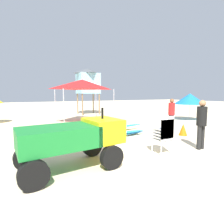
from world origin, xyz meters
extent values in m
plane|color=beige|center=(0.00, 0.00, 0.00)|extent=(80.00, 80.00, 0.00)
cube|color=#197A2D|center=(-2.78, 0.16, 0.85)|extent=(1.91, 1.30, 0.50)
cube|color=yellow|center=(-1.59, 0.29, 0.90)|extent=(0.92, 1.18, 0.60)
cylinder|color=black|center=(-1.59, 0.29, 1.35)|extent=(0.07, 0.07, 0.30)
cylinder|color=black|center=(-1.70, 0.83, 0.30)|extent=(0.62, 0.25, 0.60)
cylinder|color=black|center=(-1.58, -0.26, 0.30)|extent=(0.62, 0.25, 0.60)
cylinder|color=black|center=(-3.49, 0.63, 0.30)|extent=(0.62, 0.25, 0.60)
cylinder|color=black|center=(-3.36, -0.46, 0.30)|extent=(0.62, 0.25, 0.60)
cube|color=white|center=(0.35, 0.08, 0.44)|extent=(0.48, 0.48, 0.04)
cube|color=white|center=(0.35, -0.14, 0.64)|extent=(0.48, 0.04, 0.40)
cube|color=white|center=(0.35, 0.08, 0.53)|extent=(0.48, 0.48, 0.04)
cube|color=white|center=(0.35, -0.14, 0.73)|extent=(0.48, 0.04, 0.40)
cube|color=white|center=(0.35, 0.08, 0.62)|extent=(0.48, 0.48, 0.04)
cube|color=white|center=(0.35, -0.14, 0.82)|extent=(0.48, 0.04, 0.40)
cube|color=white|center=(0.35, 0.08, 0.71)|extent=(0.48, 0.48, 0.04)
cube|color=white|center=(0.35, -0.14, 0.91)|extent=(0.48, 0.04, 0.40)
cube|color=white|center=(0.35, 0.08, 0.80)|extent=(0.48, 0.48, 0.04)
cube|color=white|center=(0.35, -0.14, 1.00)|extent=(0.48, 0.04, 0.40)
cylinder|color=white|center=(0.56, 0.29, 0.21)|extent=(0.04, 0.04, 0.42)
cylinder|color=white|center=(0.14, 0.29, 0.21)|extent=(0.04, 0.04, 0.42)
cylinder|color=white|center=(0.56, -0.13, 0.21)|extent=(0.04, 0.04, 0.42)
cylinder|color=white|center=(0.14, -0.13, 0.21)|extent=(0.04, 0.04, 0.42)
ellipsoid|color=white|center=(0.27, 2.56, 0.04)|extent=(2.23, 0.75, 0.08)
ellipsoid|color=#268CCC|center=(0.25, 2.51, 0.12)|extent=(2.36, 0.34, 0.08)
ellipsoid|color=#268CCC|center=(0.20, 2.41, 0.20)|extent=(2.41, 0.35, 0.08)
ellipsoid|color=yellow|center=(0.29, 2.62, 0.28)|extent=(2.23, 0.62, 0.08)
ellipsoid|color=white|center=(0.19, 2.54, 0.36)|extent=(2.02, 0.42, 0.08)
ellipsoid|color=#268CCC|center=(0.34, 2.59, 0.44)|extent=(2.15, 0.46, 0.08)
cylinder|color=black|center=(3.21, 2.63, 0.40)|extent=(0.14, 0.14, 0.79)
cylinder|color=black|center=(3.37, 2.63, 0.40)|extent=(0.14, 0.14, 0.79)
cylinder|color=red|center=(3.29, 2.63, 1.10)|extent=(0.32, 0.32, 0.63)
sphere|color=brown|center=(3.29, 2.63, 1.52)|extent=(0.21, 0.21, 0.21)
cylinder|color=black|center=(1.75, -0.18, 0.41)|extent=(0.14, 0.14, 0.81)
cylinder|color=black|center=(1.91, -0.18, 0.41)|extent=(0.14, 0.14, 0.81)
cylinder|color=black|center=(1.83, -0.18, 1.13)|extent=(0.32, 0.32, 0.64)
sphere|color=#9E6B47|center=(1.83, -0.18, 1.56)|extent=(0.22, 0.22, 0.22)
cylinder|color=#B2B2B7|center=(-1.64, 5.33, 1.08)|extent=(0.05, 0.05, 2.17)
cylinder|color=#B2B2B7|center=(1.33, 5.33, 1.08)|extent=(0.05, 0.05, 2.17)
cylinder|color=#B2B2B7|center=(-1.64, 8.30, 1.08)|extent=(0.05, 0.05, 2.17)
cylinder|color=#B2B2B7|center=(1.33, 8.30, 1.08)|extent=(0.05, 0.05, 2.17)
pyramid|color=red|center=(-0.16, 6.82, 2.47)|extent=(2.97, 2.97, 0.62)
cylinder|color=olive|center=(0.95, 10.56, 0.95)|extent=(0.12, 0.12, 1.90)
cylinder|color=olive|center=(2.51, 10.56, 0.95)|extent=(0.12, 0.12, 1.90)
cylinder|color=olive|center=(0.95, 12.12, 0.95)|extent=(0.12, 0.12, 1.90)
cylinder|color=olive|center=(2.51, 12.12, 0.95)|extent=(0.12, 0.12, 1.90)
cube|color=#95D5E9|center=(1.73, 11.34, 2.80)|extent=(1.80, 1.80, 1.80)
pyramid|color=#4C5156|center=(1.73, 11.34, 3.93)|extent=(1.98, 1.98, 0.45)
cylinder|color=beige|center=(7.11, 4.70, 0.95)|extent=(0.04, 0.04, 1.90)
cone|color=blue|center=(7.11, 4.70, 1.52)|extent=(2.17, 2.17, 0.76)
cone|color=orange|center=(-1.99, 3.49, 0.27)|extent=(0.38, 0.38, 0.54)
cone|color=orange|center=(2.90, 1.50, 0.26)|extent=(0.37, 0.37, 0.53)
camera|label=1|loc=(-3.45, -4.04, 1.87)|focal=28.04mm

